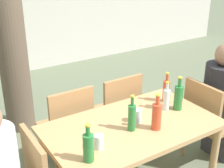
{
  "coord_description": "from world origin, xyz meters",
  "views": [
    {
      "loc": [
        -1.32,
        -1.76,
        2.04
      ],
      "look_at": [
        0.0,
        0.3,
        0.99
      ],
      "focal_mm": 50.0,
      "sensor_mm": 36.0,
      "label": 1
    }
  ],
  "objects_px": {
    "patio_chair_2": "(68,124)",
    "patio_chair_3": "(117,109)",
    "green_bottle_2": "(132,117)",
    "water_bottle_1": "(166,99)",
    "green_bottle_5": "(88,147)",
    "dining_table_front": "(132,134)",
    "person_seated_1": "(224,107)",
    "green_bottle_4": "(178,97)",
    "drinking_glass_0": "(99,142)",
    "drinking_glass_1": "(138,116)",
    "soda_bottle_3": "(166,90)",
    "soda_bottle_0": "(157,116)",
    "patio_chair_1": "(208,118)"
  },
  "relations": [
    {
      "from": "person_seated_1",
      "to": "drinking_glass_0",
      "type": "bearing_deg",
      "value": 95.05
    },
    {
      "from": "drinking_glass_0",
      "to": "green_bottle_2",
      "type": "bearing_deg",
      "value": 12.29
    },
    {
      "from": "water_bottle_1",
      "to": "soda_bottle_3",
      "type": "xyz_separation_m",
      "value": [
        0.1,
        0.12,
        0.01
      ]
    },
    {
      "from": "patio_chair_3",
      "to": "green_bottle_2",
      "type": "xyz_separation_m",
      "value": [
        -0.33,
        -0.71,
        0.34
      ]
    },
    {
      "from": "dining_table_front",
      "to": "person_seated_1",
      "type": "relative_size",
      "value": 1.12
    },
    {
      "from": "green_bottle_2",
      "to": "green_bottle_4",
      "type": "height_order",
      "value": "green_bottle_4"
    },
    {
      "from": "patio_chair_3",
      "to": "soda_bottle_0",
      "type": "xyz_separation_m",
      "value": [
        -0.16,
        -0.8,
        0.34
      ]
    },
    {
      "from": "dining_table_front",
      "to": "person_seated_1",
      "type": "height_order",
      "value": "person_seated_1"
    },
    {
      "from": "green_bottle_2",
      "to": "drinking_glass_0",
      "type": "relative_size",
      "value": 2.83
    },
    {
      "from": "green_bottle_2",
      "to": "soda_bottle_3",
      "type": "bearing_deg",
      "value": 22.98
    },
    {
      "from": "dining_table_front",
      "to": "patio_chair_2",
      "type": "bearing_deg",
      "value": 113.56
    },
    {
      "from": "drinking_glass_0",
      "to": "water_bottle_1",
      "type": "bearing_deg",
      "value": 13.61
    },
    {
      "from": "green_bottle_4",
      "to": "patio_chair_2",
      "type": "bearing_deg",
      "value": 140.55
    },
    {
      "from": "patio_chair_3",
      "to": "dining_table_front",
      "type": "bearing_deg",
      "value": 66.44
    },
    {
      "from": "dining_table_front",
      "to": "patio_chair_2",
      "type": "relative_size",
      "value": 1.56
    },
    {
      "from": "patio_chair_1",
      "to": "drinking_glass_1",
      "type": "height_order",
      "value": "patio_chair_1"
    },
    {
      "from": "green_bottle_4",
      "to": "green_bottle_5",
      "type": "bearing_deg",
      "value": -167.54
    },
    {
      "from": "soda_bottle_0",
      "to": "green_bottle_2",
      "type": "height_order",
      "value": "soda_bottle_0"
    },
    {
      "from": "water_bottle_1",
      "to": "green_bottle_5",
      "type": "xyz_separation_m",
      "value": [
        -0.93,
        -0.28,
        0.01
      ]
    },
    {
      "from": "water_bottle_1",
      "to": "soda_bottle_3",
      "type": "bearing_deg",
      "value": 49.17
    },
    {
      "from": "person_seated_1",
      "to": "green_bottle_2",
      "type": "relative_size",
      "value": 4.18
    },
    {
      "from": "patio_chair_3",
      "to": "patio_chair_1",
      "type": "bearing_deg",
      "value": 135.42
    },
    {
      "from": "soda_bottle_3",
      "to": "green_bottle_5",
      "type": "height_order",
      "value": "soda_bottle_3"
    },
    {
      "from": "soda_bottle_0",
      "to": "patio_chair_2",
      "type": "bearing_deg",
      "value": 116.85
    },
    {
      "from": "green_bottle_2",
      "to": "green_bottle_4",
      "type": "bearing_deg",
      "value": 6.68
    },
    {
      "from": "patio_chair_3",
      "to": "drinking_glass_1",
      "type": "relative_size",
      "value": 8.11
    },
    {
      "from": "patio_chair_2",
      "to": "green_bottle_4",
      "type": "height_order",
      "value": "green_bottle_4"
    },
    {
      "from": "patio_chair_2",
      "to": "green_bottle_5",
      "type": "relative_size",
      "value": 3.22
    },
    {
      "from": "soda_bottle_3",
      "to": "green_bottle_4",
      "type": "distance_m",
      "value": 0.18
    },
    {
      "from": "patio_chair_1",
      "to": "drinking_glass_1",
      "type": "relative_size",
      "value": 8.11
    },
    {
      "from": "green_bottle_2",
      "to": "dining_table_front",
      "type": "bearing_deg",
      "value": 52.06
    },
    {
      "from": "green_bottle_5",
      "to": "patio_chair_3",
      "type": "bearing_deg",
      "value": 47.3
    },
    {
      "from": "soda_bottle_0",
      "to": "soda_bottle_3",
      "type": "bearing_deg",
      "value": 40.03
    },
    {
      "from": "water_bottle_1",
      "to": "green_bottle_5",
      "type": "height_order",
      "value": "green_bottle_5"
    },
    {
      "from": "green_bottle_5",
      "to": "drinking_glass_0",
      "type": "relative_size",
      "value": 2.64
    },
    {
      "from": "dining_table_front",
      "to": "green_bottle_4",
      "type": "distance_m",
      "value": 0.54
    },
    {
      "from": "patio_chair_1",
      "to": "drinking_glass_0",
      "type": "bearing_deg",
      "value": 95.91
    },
    {
      "from": "patio_chair_2",
      "to": "green_bottle_2",
      "type": "distance_m",
      "value": 0.82
    },
    {
      "from": "soda_bottle_0",
      "to": "green_bottle_5",
      "type": "height_order",
      "value": "soda_bottle_0"
    },
    {
      "from": "patio_chair_1",
      "to": "green_bottle_5",
      "type": "bearing_deg",
      "value": 98.75
    },
    {
      "from": "person_seated_1",
      "to": "green_bottle_2",
      "type": "height_order",
      "value": "person_seated_1"
    },
    {
      "from": "green_bottle_4",
      "to": "dining_table_front",
      "type": "bearing_deg",
      "value": -179.83
    },
    {
      "from": "person_seated_1",
      "to": "soda_bottle_0",
      "type": "bearing_deg",
      "value": 98.4
    },
    {
      "from": "green_bottle_2",
      "to": "patio_chair_3",
      "type": "bearing_deg",
      "value": 64.98
    },
    {
      "from": "patio_chair_2",
      "to": "dining_table_front",
      "type": "bearing_deg",
      "value": 113.56
    },
    {
      "from": "drinking_glass_0",
      "to": "drinking_glass_1",
      "type": "distance_m",
      "value": 0.48
    },
    {
      "from": "patio_chair_2",
      "to": "drinking_glass_0",
      "type": "xyz_separation_m",
      "value": [
        -0.11,
        -0.78,
        0.28
      ]
    },
    {
      "from": "patio_chair_3",
      "to": "green_bottle_2",
      "type": "bearing_deg",
      "value": 64.98
    },
    {
      "from": "patio_chair_2",
      "to": "patio_chair_3",
      "type": "bearing_deg",
      "value": -180.0
    },
    {
      "from": "person_seated_1",
      "to": "drinking_glass_1",
      "type": "relative_size",
      "value": 11.29
    }
  ]
}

